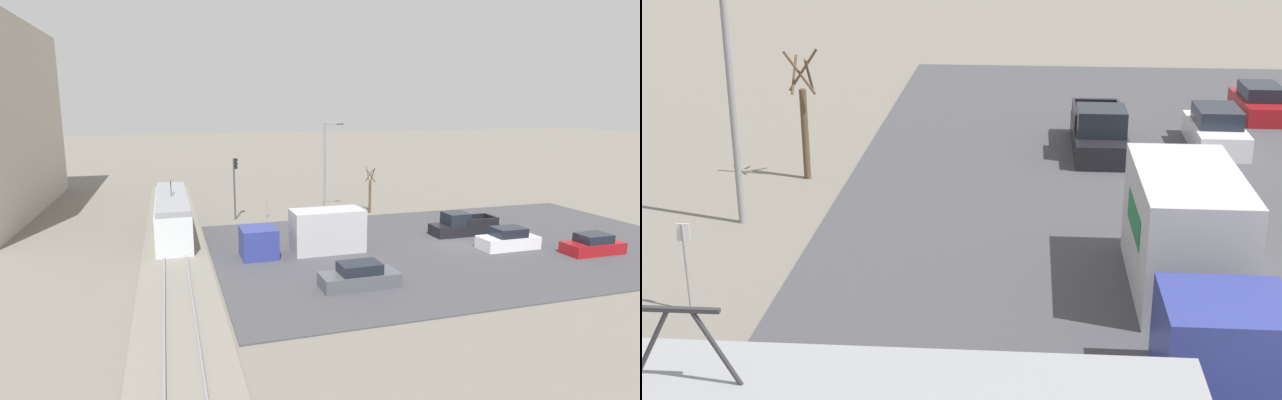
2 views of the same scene
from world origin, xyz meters
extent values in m
plane|color=slate|center=(0.00, 0.00, 0.00)|extent=(320.00, 320.00, 0.00)
cube|color=#424247|center=(0.00, 0.00, 0.04)|extent=(22.51, 36.22, 0.08)
cube|color=gray|center=(9.72, 20.50, 3.07)|extent=(14.12, 2.34, 0.40)
cylinder|color=#2D2D33|center=(9.27, 20.50, 3.82)|extent=(0.66, 0.07, 1.15)
cylinder|color=#2D2D33|center=(10.17, 20.50, 3.82)|extent=(0.66, 0.07, 1.15)
cube|color=#2D2D33|center=(9.72, 20.50, 4.37)|extent=(1.10, 0.08, 0.06)
cube|color=navy|center=(1.24, 14.99, 1.10)|extent=(2.50, 2.39, 2.05)
cube|color=#B2B2B7|center=(1.24, 10.07, 1.58)|extent=(2.50, 5.08, 3.01)
cube|color=#196B38|center=(2.51, 10.07, 1.89)|extent=(0.02, 2.54, 0.75)
cube|color=black|center=(2.48, -1.90, 0.52)|extent=(1.91, 5.39, 0.88)
cube|color=black|center=(2.48, -1.14, 1.44)|extent=(1.76, 1.83, 0.95)
cube|color=black|center=(3.35, -3.03, 1.22)|extent=(0.11, 2.69, 0.51)
cube|color=black|center=(1.60, -3.03, 1.22)|extent=(0.11, 2.69, 0.51)
cube|color=black|center=(2.48, -4.48, 1.22)|extent=(1.76, 0.22, 0.51)
cube|color=red|center=(3.22, -4.56, 0.78)|extent=(0.14, 0.04, 0.18)
cube|color=silver|center=(-2.01, -2.71, 0.53)|extent=(1.87, 4.31, 0.90)
cube|color=black|center=(-2.01, -2.71, 1.31)|extent=(1.61, 2.24, 0.66)
cube|color=maroon|center=(-4.80, -7.61, 0.49)|extent=(1.82, 4.23, 0.81)
cube|color=black|center=(-4.80, -7.61, 1.19)|extent=(1.56, 2.20, 0.60)
cylinder|color=brown|center=(12.72, 1.98, 1.57)|extent=(0.24, 0.24, 3.14)
cylinder|color=brown|center=(12.97, 1.98, 3.63)|extent=(0.09, 0.88, 1.21)
cylinder|color=brown|center=(12.72, 2.23, 3.74)|extent=(1.06, 0.09, 1.47)
cylinder|color=brown|center=(12.47, 1.98, 3.63)|extent=(0.09, 0.88, 1.21)
cylinder|color=brown|center=(12.72, 1.73, 3.74)|extent=(1.06, 0.09, 1.47)
cylinder|color=gray|center=(13.68, 6.30, 4.38)|extent=(0.20, 0.20, 8.76)
cylinder|color=gray|center=(13.12, 12.11, 1.11)|extent=(0.06, 0.06, 2.22)
cube|color=white|center=(13.12, 12.08, 2.00)|extent=(0.32, 0.02, 0.44)
cube|color=red|center=(13.12, 12.07, 2.00)|extent=(0.31, 0.01, 0.10)
camera|label=1|loc=(-31.45, 20.67, 10.32)|focal=28.00mm
camera|label=2|loc=(5.20, 30.78, 9.72)|focal=50.00mm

